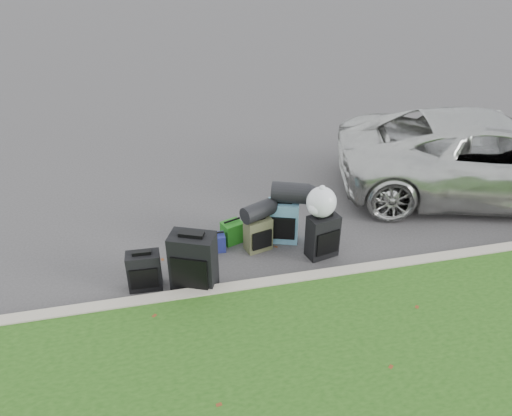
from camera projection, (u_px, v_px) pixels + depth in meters
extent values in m
plane|color=#383535|center=(265.00, 245.00, 7.47)|extent=(120.00, 120.00, 0.00)
cube|color=#9E937F|center=(283.00, 283.00, 6.60)|extent=(120.00, 0.18, 0.15)
imported|color=#B7B7B2|center=(489.00, 156.00, 8.53)|extent=(5.55, 3.70, 1.41)
cube|color=black|center=(144.00, 271.00, 6.51)|extent=(0.44, 0.26, 0.54)
cube|color=black|center=(194.00, 262.00, 6.43)|extent=(0.66, 0.54, 0.83)
cube|color=#3C3D26|center=(258.00, 234.00, 7.27)|extent=(0.42, 0.32, 0.51)
cube|color=teal|center=(283.00, 221.00, 7.44)|extent=(0.52, 0.41, 0.66)
cube|color=black|center=(323.00, 236.00, 7.10)|extent=(0.48, 0.36, 0.65)
cube|color=#1E6E18|center=(232.00, 232.00, 7.49)|extent=(0.35, 0.32, 0.33)
cube|color=navy|center=(216.00, 243.00, 7.30)|extent=(0.25, 0.19, 0.26)
cylinder|color=black|center=(258.00, 211.00, 7.09)|extent=(0.53, 0.42, 0.25)
cylinder|color=black|center=(291.00, 193.00, 7.21)|extent=(0.62, 0.48, 0.30)
sphere|color=silver|center=(321.00, 202.00, 6.87)|extent=(0.42, 0.42, 0.42)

